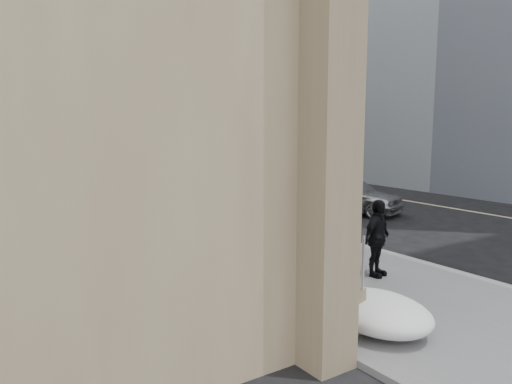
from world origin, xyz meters
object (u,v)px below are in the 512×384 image
Objects in this scene: pedestrian at (377,238)px; car_grey at (280,164)px; mounted_horse_right at (302,217)px; mounted_horse_left at (193,199)px; car_silver at (348,194)px.

pedestrian is 22.02m from car_grey.
mounted_horse_right is at bearing 73.63° from car_grey.
mounted_horse_left is at bearing -80.67° from mounted_horse_right.
car_silver is 13.65m from car_grey.
pedestrian is at bearing 102.60° from mounted_horse_right.
car_silver is (7.05, 0.39, -0.49)m from mounted_horse_left.
car_grey is (5.96, 12.28, -0.00)m from car_silver.
pedestrian is 8.55m from car_silver.
mounted_horse_right reaches higher than car_grey.
mounted_horse_right is 7.62m from car_silver.
mounted_horse_left is 4.24m from mounted_horse_right.
car_silver is (5.55, 6.49, -0.27)m from pedestrian.
mounted_horse_right is (0.94, -4.14, 0.02)m from mounted_horse_left.
mounted_horse_left is 7.08m from car_silver.
mounted_horse_left is at bearing 88.85° from pedestrian.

